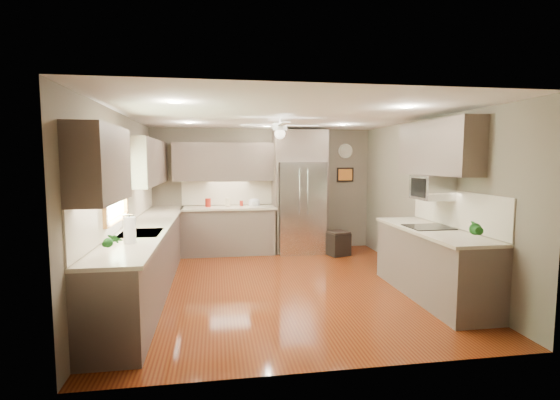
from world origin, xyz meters
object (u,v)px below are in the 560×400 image
object	(u,v)px
canister_a	(208,203)
stool	(338,243)
canister_c	(228,202)
paper_towel	(130,231)
potted_plant_left	(112,241)
refrigerator	(300,193)
soap_bottle	(132,221)
canister_d	(241,203)
potted_plant_right	(477,229)
bowl	(254,205)
microwave	(432,187)

from	to	relation	value
canister_a	stool	distance (m)	2.67
canister_c	stool	size ratio (longest dim) A/B	0.34
paper_towel	potted_plant_left	bearing A→B (deg)	-94.06
canister_c	refrigerator	bearing A→B (deg)	-3.05
canister_a	soap_bottle	distance (m)	2.62
canister_d	potted_plant_left	bearing A→B (deg)	-110.40
paper_towel	stool	bearing A→B (deg)	41.15
stool	paper_towel	distance (m)	4.45
canister_a	potted_plant_right	world-z (taller)	potted_plant_right
canister_a	bowl	xyz separation A→B (m)	(0.92, -0.01, -0.05)
canister_a	paper_towel	size ratio (longest dim) A/B	0.54
stool	paper_towel	size ratio (longest dim) A/B	1.47
canister_c	paper_towel	world-z (taller)	paper_towel
canister_d	bowl	xyz separation A→B (m)	(0.26, -0.02, -0.03)
soap_bottle	bowl	xyz separation A→B (m)	(1.87, 2.43, -0.07)
potted_plant_right	bowl	bearing A→B (deg)	118.33
stool	potted_plant_left	bearing A→B (deg)	-133.73
soap_bottle	potted_plant_right	world-z (taller)	potted_plant_right
canister_d	bowl	bearing A→B (deg)	-3.62
stool	soap_bottle	bearing A→B (deg)	-150.99
microwave	soap_bottle	bearing A→B (deg)	175.10
canister_c	paper_towel	distance (m)	3.59
canister_a	stool	bearing A→B (deg)	-11.88
canister_c	paper_towel	bearing A→B (deg)	-109.23
stool	canister_a	bearing A→B (deg)	168.12
canister_a	potted_plant_left	world-z (taller)	potted_plant_left
soap_bottle	microwave	xyz separation A→B (m)	(4.11, -0.35, 0.44)
canister_d	soap_bottle	distance (m)	2.93
microwave	paper_towel	xyz separation A→B (m)	(-3.95, -0.61, -0.40)
potted_plant_left	refrigerator	world-z (taller)	refrigerator
bowl	paper_towel	distance (m)	3.80
canister_a	soap_bottle	world-z (taller)	soap_bottle
soap_bottle	canister_c	bearing A→B (deg)	61.03
canister_d	soap_bottle	xyz separation A→B (m)	(-1.61, -2.45, 0.04)
potted_plant_right	paper_towel	distance (m)	3.89
canister_c	bowl	size ratio (longest dim) A/B	0.68
paper_towel	microwave	bearing A→B (deg)	8.75
potted_plant_right	microwave	distance (m)	1.24
soap_bottle	paper_towel	distance (m)	0.98
potted_plant_right	potted_plant_left	bearing A→B (deg)	-179.35
potted_plant_left	bowl	distance (m)	4.37
microwave	paper_towel	world-z (taller)	microwave
soap_bottle	potted_plant_right	bearing A→B (deg)	-20.84
canister_c	potted_plant_right	xyz separation A→B (m)	(2.66, -3.96, 0.07)
canister_a	bowl	world-z (taller)	canister_a
potted_plant_left	bowl	world-z (taller)	potted_plant_left
potted_plant_right	refrigerator	xyz separation A→B (m)	(-1.22, 3.88, 0.09)
canister_c	stool	xyz separation A→B (m)	(2.11, -0.52, -0.79)
microwave	refrigerator	bearing A→B (deg)	116.09
canister_d	refrigerator	distance (m)	1.19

